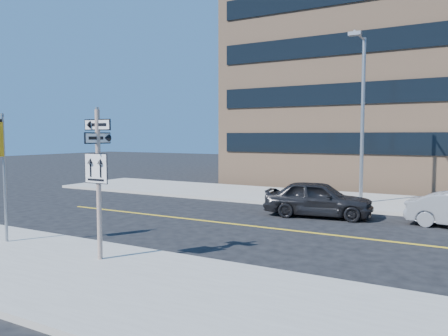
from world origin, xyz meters
The scene contains 5 objects.
ground centered at (0.00, 0.00, 0.00)m, with size 120.00×120.00×0.00m, color black.
sign_pole centered at (0.00, -2.51, 2.44)m, with size 0.92×0.92×4.06m.
parked_car_a centered at (3.02, 7.17, 0.77)m, with size 4.53×1.82×1.54m, color black.
streetlight_a centered at (4.00, 10.76, 4.76)m, with size 0.55×2.25×8.00m.
building_brick centered at (2.00, 25.00, 9.00)m, with size 18.00×18.00×18.00m, color tan.
Camera 1 is at (8.54, -10.93, 3.47)m, focal length 35.00 mm.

